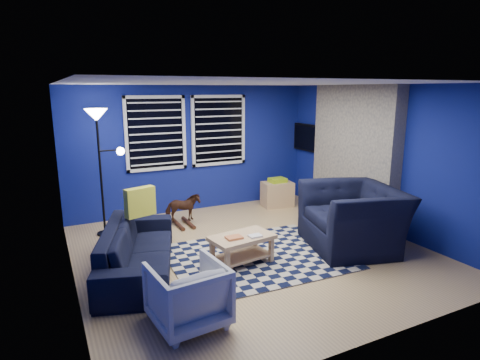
{
  "coord_description": "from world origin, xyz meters",
  "views": [
    {
      "loc": [
        -2.71,
        -5.04,
        2.42
      ],
      "look_at": [
        -0.05,
        0.3,
        1.07
      ],
      "focal_mm": 30.0,
      "sensor_mm": 36.0,
      "label": 1
    }
  ],
  "objects_px": {
    "tv": "(308,138)",
    "floor_lamp": "(99,133)",
    "rocking_horse": "(183,208)",
    "coffee_table": "(242,244)",
    "armchair_bent": "(188,295)",
    "sofa": "(138,249)",
    "cabinet": "(277,194)",
    "armchair_big": "(353,218)"
  },
  "relations": [
    {
      "from": "tv",
      "to": "floor_lamp",
      "type": "distance_m",
      "value": 4.32
    },
    {
      "from": "rocking_horse",
      "to": "coffee_table",
      "type": "bearing_deg",
      "value": -165.56
    },
    {
      "from": "armchair_bent",
      "to": "coffee_table",
      "type": "xyz_separation_m",
      "value": [
        1.18,
        1.08,
        -0.03
      ]
    },
    {
      "from": "tv",
      "to": "armchair_bent",
      "type": "xyz_separation_m",
      "value": [
        -3.95,
        -3.41,
        -1.06
      ]
    },
    {
      "from": "sofa",
      "to": "armchair_bent",
      "type": "xyz_separation_m",
      "value": [
        0.18,
        -1.5,
        0.02
      ]
    },
    {
      "from": "coffee_table",
      "to": "cabinet",
      "type": "height_order",
      "value": "cabinet"
    },
    {
      "from": "tv",
      "to": "coffee_table",
      "type": "xyz_separation_m",
      "value": [
        -2.77,
        -2.32,
        -1.1
      ]
    },
    {
      "from": "sofa",
      "to": "cabinet",
      "type": "height_order",
      "value": "sofa"
    },
    {
      "from": "armchair_bent",
      "to": "floor_lamp",
      "type": "height_order",
      "value": "floor_lamp"
    },
    {
      "from": "tv",
      "to": "cabinet",
      "type": "xyz_separation_m",
      "value": [
        -0.81,
        -0.08,
        -1.13
      ]
    },
    {
      "from": "cabinet",
      "to": "tv",
      "type": "bearing_deg",
      "value": 13.41
    },
    {
      "from": "armchair_big",
      "to": "tv",
      "type": "bearing_deg",
      "value": 174.34
    },
    {
      "from": "rocking_horse",
      "to": "coffee_table",
      "type": "relative_size",
      "value": 0.65
    },
    {
      "from": "tv",
      "to": "cabinet",
      "type": "bearing_deg",
      "value": -174.63
    },
    {
      "from": "coffee_table",
      "to": "cabinet",
      "type": "relative_size",
      "value": 1.4
    },
    {
      "from": "cabinet",
      "to": "floor_lamp",
      "type": "relative_size",
      "value": 0.32
    },
    {
      "from": "tv",
      "to": "cabinet",
      "type": "distance_m",
      "value": 1.39
    },
    {
      "from": "armchair_big",
      "to": "rocking_horse",
      "type": "bearing_deg",
      "value": -121.49
    },
    {
      "from": "sofa",
      "to": "rocking_horse",
      "type": "xyz_separation_m",
      "value": [
        1.14,
        1.53,
        0.01
      ]
    },
    {
      "from": "armchair_big",
      "to": "floor_lamp",
      "type": "height_order",
      "value": "floor_lamp"
    },
    {
      "from": "armchair_big",
      "to": "cabinet",
      "type": "relative_size",
      "value": 2.2
    },
    {
      "from": "coffee_table",
      "to": "floor_lamp",
      "type": "height_order",
      "value": "floor_lamp"
    },
    {
      "from": "tv",
      "to": "cabinet",
      "type": "height_order",
      "value": "tv"
    },
    {
      "from": "sofa",
      "to": "armchair_bent",
      "type": "distance_m",
      "value": 1.51
    },
    {
      "from": "tv",
      "to": "coffee_table",
      "type": "bearing_deg",
      "value": -140.05
    },
    {
      "from": "coffee_table",
      "to": "sofa",
      "type": "bearing_deg",
      "value": 162.81
    },
    {
      "from": "tv",
      "to": "rocking_horse",
      "type": "relative_size",
      "value": 1.63
    },
    {
      "from": "cabinet",
      "to": "floor_lamp",
      "type": "bearing_deg",
      "value": -169.58
    },
    {
      "from": "armchair_bent",
      "to": "armchair_big",
      "type": "bearing_deg",
      "value": -169.0
    },
    {
      "from": "sofa",
      "to": "armchair_big",
      "type": "distance_m",
      "value": 3.24
    },
    {
      "from": "floor_lamp",
      "to": "armchair_bent",
      "type": "bearing_deg",
      "value": -83.66
    },
    {
      "from": "armchair_big",
      "to": "coffee_table",
      "type": "relative_size",
      "value": 1.57
    },
    {
      "from": "rocking_horse",
      "to": "coffee_table",
      "type": "height_order",
      "value": "rocking_horse"
    },
    {
      "from": "tv",
      "to": "floor_lamp",
      "type": "relative_size",
      "value": 0.47
    },
    {
      "from": "armchair_big",
      "to": "rocking_horse",
      "type": "distance_m",
      "value": 2.96
    },
    {
      "from": "coffee_table",
      "to": "floor_lamp",
      "type": "xyz_separation_m",
      "value": [
        -1.53,
        2.1,
        1.43
      ]
    },
    {
      "from": "armchair_bent",
      "to": "rocking_horse",
      "type": "bearing_deg",
      "value": -113.07
    },
    {
      "from": "armchair_big",
      "to": "rocking_horse",
      "type": "relative_size",
      "value": 2.41
    },
    {
      "from": "armchair_big",
      "to": "coffee_table",
      "type": "distance_m",
      "value": 1.84
    },
    {
      "from": "sofa",
      "to": "armchair_bent",
      "type": "height_order",
      "value": "armchair_bent"
    },
    {
      "from": "armchair_big",
      "to": "coffee_table",
      "type": "xyz_separation_m",
      "value": [
        -1.82,
        0.2,
        -0.17
      ]
    },
    {
      "from": "sofa",
      "to": "armchair_bent",
      "type": "relative_size",
      "value": 2.96
    }
  ]
}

